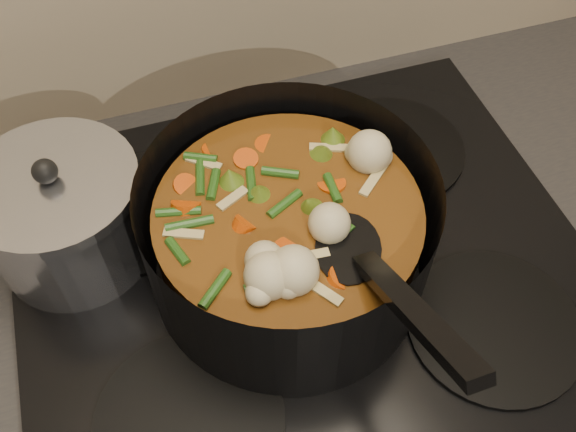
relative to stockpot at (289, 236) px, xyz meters
name	(u,v)px	position (x,y,z in m)	size (l,w,h in m)	color
counter	(300,417)	(0.02, 0.00, -0.54)	(2.64, 0.64, 0.91)	brown
stovetop	(306,270)	(0.02, 0.00, -0.08)	(0.62, 0.54, 0.03)	black
stockpot	(289,236)	(0.00, 0.00, 0.00)	(0.33, 0.41, 0.21)	black
saucepan	(65,215)	(-0.21, 0.10, -0.01)	(0.17, 0.17, 0.14)	silver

